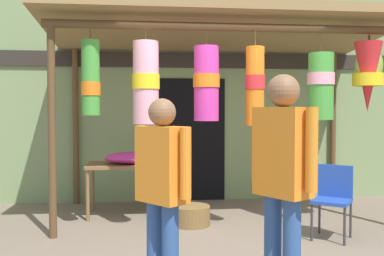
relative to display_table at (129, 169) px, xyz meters
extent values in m
plane|color=#756656|center=(1.14, -1.32, -0.65)|extent=(30.00, 30.00, 0.00)
cube|color=#7A9360|center=(1.14, 1.04, 1.20)|extent=(11.78, 0.25, 3.70)
cube|color=#2D2823|center=(1.14, 0.90, 1.65)|extent=(10.60, 0.04, 0.24)
cube|color=black|center=(1.00, 0.91, 0.35)|extent=(1.10, 0.03, 2.00)
cylinder|color=brown|center=(-0.85, -1.08, 0.59)|extent=(0.09, 0.09, 2.48)
cylinder|color=brown|center=(-0.85, 0.84, 0.59)|extent=(0.09, 0.09, 2.48)
cylinder|color=brown|center=(3.40, 0.84, 0.59)|extent=(0.09, 0.09, 2.48)
cylinder|color=brown|center=(1.28, -1.08, 1.83)|extent=(4.44, 0.10, 0.10)
cylinder|color=brown|center=(1.28, 0.84, 1.98)|extent=(4.44, 0.10, 0.10)
cube|color=olive|center=(1.28, -0.12, 1.95)|extent=(4.74, 2.43, 0.34)
cylinder|color=brown|center=(-0.41, -0.99, 1.72)|extent=(0.01, 0.01, 0.12)
cylinder|color=green|center=(-0.41, -0.99, 1.22)|extent=(0.21, 0.21, 0.88)
cylinder|color=orange|center=(-0.41, -0.99, 1.09)|extent=(0.23, 0.23, 0.16)
cylinder|color=brown|center=(0.23, -1.05, 1.71)|extent=(0.01, 0.01, 0.13)
cylinder|color=pink|center=(0.23, -1.05, 1.16)|extent=(0.30, 0.30, 0.97)
cylinder|color=yellow|center=(0.23, -1.05, 1.17)|extent=(0.33, 0.33, 0.18)
cylinder|color=brown|center=(0.96, -1.01, 1.69)|extent=(0.01, 0.01, 0.17)
cylinder|color=#D13399|center=(0.96, -1.01, 1.16)|extent=(0.30, 0.30, 0.90)
cylinder|color=orange|center=(0.96, -1.01, 1.19)|extent=(0.32, 0.32, 0.16)
cylinder|color=brown|center=(1.54, -1.13, 1.69)|extent=(0.01, 0.01, 0.18)
cylinder|color=orange|center=(1.54, -1.13, 1.12)|extent=(0.22, 0.22, 0.94)
cylinder|color=red|center=(1.54, -1.13, 1.17)|extent=(0.24, 0.24, 0.17)
cylinder|color=brown|center=(2.39, -1.06, 1.66)|extent=(0.01, 0.01, 0.24)
cylinder|color=green|center=(2.39, -1.06, 1.13)|extent=(0.31, 0.31, 0.82)
cylinder|color=pink|center=(2.39, -1.06, 1.22)|extent=(0.33, 0.33, 0.15)
cylinder|color=brown|center=(3.00, -1.06, 1.73)|extent=(0.01, 0.01, 0.09)
cone|color=red|center=(3.00, -1.06, 1.25)|extent=(0.34, 0.34, 0.87)
cylinder|color=yellow|center=(3.00, -1.06, 1.22)|extent=(0.37, 0.37, 0.16)
cylinder|color=#4C3D23|center=(3.05, -0.98, 1.71)|extent=(0.02, 0.02, 0.13)
ellipsoid|color=#89A842|center=(3.05, -0.98, 1.40)|extent=(0.35, 0.30, 0.49)
cube|color=brown|center=(0.00, 0.00, 0.06)|extent=(1.17, 0.74, 0.04)
cylinder|color=brown|center=(-0.54, -0.32, -0.30)|extent=(0.05, 0.05, 0.69)
cylinder|color=brown|center=(0.54, -0.32, -0.30)|extent=(0.05, 0.05, 0.69)
cylinder|color=brown|center=(-0.54, 0.32, -0.30)|extent=(0.05, 0.05, 0.69)
cylinder|color=brown|center=(0.54, 0.32, -0.30)|extent=(0.05, 0.05, 0.69)
ellipsoid|color=#D13399|center=(0.06, -0.01, 0.16)|extent=(0.79, 0.55, 0.16)
ellipsoid|color=pink|center=(0.17, -0.07, 0.17)|extent=(0.35, 0.28, 0.11)
cube|color=#2347A8|center=(2.34, -1.51, -0.21)|extent=(0.56, 0.56, 0.04)
cube|color=#2347A8|center=(2.45, -1.36, -0.01)|extent=(0.34, 0.26, 0.40)
cylinder|color=#333338|center=(2.09, -1.55, -0.43)|extent=(0.03, 0.03, 0.44)
cylinder|color=#333338|center=(2.38, -1.76, -0.43)|extent=(0.03, 0.03, 0.44)
cylinder|color=#333338|center=(2.30, -1.26, -0.43)|extent=(0.03, 0.03, 0.44)
cylinder|color=#333338|center=(2.60, -1.47, -0.43)|extent=(0.03, 0.03, 0.44)
cylinder|color=brown|center=(0.81, -0.69, -0.52)|extent=(0.50, 0.50, 0.25)
cylinder|color=#2D5193|center=(0.39, -3.03, -0.26)|extent=(0.13, 0.13, 0.78)
cylinder|color=#2D5193|center=(0.28, -2.89, -0.26)|extent=(0.13, 0.13, 0.78)
cube|color=orange|center=(0.33, -2.96, 0.42)|extent=(0.42, 0.45, 0.58)
cylinder|color=orange|center=(0.49, -3.16, 0.45)|extent=(0.08, 0.08, 0.53)
cylinder|color=orange|center=(0.17, -2.77, 0.45)|extent=(0.08, 0.08, 0.53)
sphere|color=#896042|center=(0.33, -2.96, 0.82)|extent=(0.21, 0.21, 0.21)
cylinder|color=#2D5193|center=(1.14, -3.18, -0.22)|extent=(0.13, 0.13, 0.86)
cube|color=orange|center=(1.19, -3.26, 0.54)|extent=(0.39, 0.46, 0.65)
cylinder|color=orange|center=(1.06, -3.04, 0.57)|extent=(0.08, 0.08, 0.58)
cylinder|color=orange|center=(1.32, -3.48, 0.57)|extent=(0.08, 0.08, 0.58)
sphere|color=#896042|center=(1.19, -3.26, 0.98)|extent=(0.24, 0.24, 0.24)
camera|label=1|loc=(0.16, -6.42, 0.84)|focal=42.18mm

